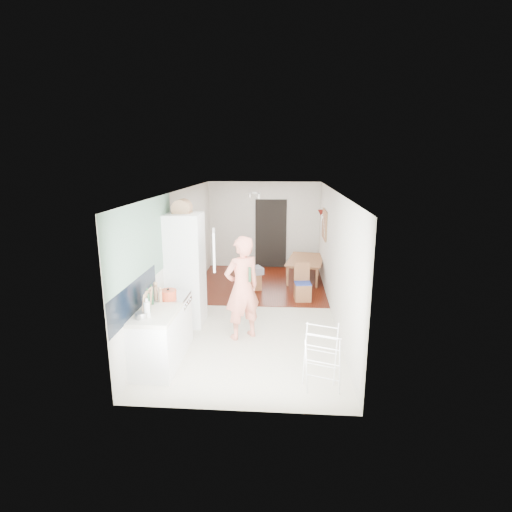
# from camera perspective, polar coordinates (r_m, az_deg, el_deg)

# --- Properties ---
(room_shell) EXTENTS (3.20, 7.00, 2.50)m
(room_shell) POSITION_cam_1_polar(r_m,az_deg,el_deg) (8.18, -0.11, 0.46)
(room_shell) COLOR beige
(room_shell) RESTS_ON ground
(floor) EXTENTS (3.20, 7.00, 0.01)m
(floor) POSITION_cam_1_polar(r_m,az_deg,el_deg) (8.56, -0.10, -7.71)
(floor) COLOR beige
(floor) RESTS_ON ground
(wood_floor_overlay) EXTENTS (3.20, 3.30, 0.01)m
(wood_floor_overlay) POSITION_cam_1_polar(r_m,az_deg,el_deg) (10.30, 0.65, -3.93)
(wood_floor_overlay) COLOR #52130A
(wood_floor_overlay) RESTS_ON room_shell
(sage_wall_panel) EXTENTS (0.02, 3.00, 1.30)m
(sage_wall_panel) POSITION_cam_1_polar(r_m,az_deg,el_deg) (6.46, -15.67, 1.80)
(sage_wall_panel) COLOR gray
(sage_wall_panel) RESTS_ON room_shell
(tile_splashback) EXTENTS (0.02, 1.90, 0.50)m
(tile_splashback) POSITION_cam_1_polar(r_m,az_deg,el_deg) (6.14, -16.91, -5.68)
(tile_splashback) COLOR black
(tile_splashback) RESTS_ON room_shell
(doorway_recess) EXTENTS (0.90, 0.04, 2.00)m
(doorway_recess) POSITION_cam_1_polar(r_m,az_deg,el_deg) (11.63, 2.13, 3.17)
(doorway_recess) COLOR black
(doorway_recess) RESTS_ON room_shell
(base_cabinet) EXTENTS (0.60, 0.90, 0.86)m
(base_cabinet) POSITION_cam_1_polar(r_m,az_deg,el_deg) (6.32, -13.98, -11.98)
(base_cabinet) COLOR white
(base_cabinet) RESTS_ON room_shell
(worktop) EXTENTS (0.62, 0.92, 0.06)m
(worktop) POSITION_cam_1_polar(r_m,az_deg,el_deg) (6.14, -14.23, -8.10)
(worktop) COLOR beige
(worktop) RESTS_ON room_shell
(range_cooker) EXTENTS (0.60, 0.60, 0.88)m
(range_cooker) POSITION_cam_1_polar(r_m,az_deg,el_deg) (6.97, -12.09, -9.29)
(range_cooker) COLOR white
(range_cooker) RESTS_ON room_shell
(cooker_top) EXTENTS (0.60, 0.60, 0.04)m
(cooker_top) POSITION_cam_1_polar(r_m,az_deg,el_deg) (6.80, -12.28, -5.72)
(cooker_top) COLOR silver
(cooker_top) RESTS_ON room_shell
(fridge_housing) EXTENTS (0.66, 0.66, 2.15)m
(fridge_housing) POSITION_cam_1_polar(r_m,az_deg,el_deg) (7.68, -10.04, -1.99)
(fridge_housing) COLOR white
(fridge_housing) RESTS_ON room_shell
(fridge_door) EXTENTS (0.14, 0.56, 0.70)m
(fridge_door) POSITION_cam_1_polar(r_m,az_deg,el_deg) (7.15, -6.02, 0.91)
(fridge_door) COLOR white
(fridge_door) RESTS_ON room_shell
(fridge_interior) EXTENTS (0.02, 0.52, 0.66)m
(fridge_interior) POSITION_cam_1_polar(r_m,az_deg,el_deg) (7.50, -7.89, 1.45)
(fridge_interior) COLOR white
(fridge_interior) RESTS_ON room_shell
(pinboard) EXTENTS (0.03, 0.90, 0.70)m
(pinboard) POSITION_cam_1_polar(r_m,az_deg,el_deg) (10.02, 9.78, 4.46)
(pinboard) COLOR tan
(pinboard) RESTS_ON room_shell
(pinboard_frame) EXTENTS (0.00, 0.94, 0.74)m
(pinboard_frame) POSITION_cam_1_polar(r_m,az_deg,el_deg) (10.02, 9.69, 4.47)
(pinboard_frame) COLOR brown
(pinboard_frame) RESTS_ON room_shell
(wall_sconce) EXTENTS (0.18, 0.18, 0.16)m
(wall_sconce) POSITION_cam_1_polar(r_m,az_deg,el_deg) (10.63, 9.27, 6.10)
(wall_sconce) COLOR maroon
(wall_sconce) RESTS_ON room_shell
(person) EXTENTS (0.96, 0.89, 2.19)m
(person) POSITION_cam_1_polar(r_m,az_deg,el_deg) (6.95, -2.01, -3.29)
(person) COLOR #F4886E
(person) RESTS_ON floor
(dining_table) EXTENTS (0.97, 1.46, 0.48)m
(dining_table) POSITION_cam_1_polar(r_m,az_deg,el_deg) (10.66, 7.22, -2.12)
(dining_table) COLOR brown
(dining_table) RESTS_ON floor
(dining_chair) EXTENTS (0.39, 0.39, 0.85)m
(dining_chair) POSITION_cam_1_polar(r_m,az_deg,el_deg) (9.03, 6.70, -3.80)
(dining_chair) COLOR brown
(dining_chair) RESTS_ON floor
(stool) EXTENTS (0.40, 0.40, 0.42)m
(stool) POSITION_cam_1_polar(r_m,az_deg,el_deg) (9.77, -0.31, -3.67)
(stool) COLOR brown
(stool) RESTS_ON floor
(grey_drape) EXTENTS (0.50, 0.50, 0.17)m
(grey_drape) POSITION_cam_1_polar(r_m,az_deg,el_deg) (9.64, -0.25, -2.09)
(grey_drape) COLOR slate
(grey_drape) RESTS_ON stool
(drying_rack) EXTENTS (0.57, 0.54, 0.90)m
(drying_rack) POSITION_cam_1_polar(r_m,az_deg,el_deg) (5.71, 9.37, -14.42)
(drying_rack) COLOR white
(drying_rack) RESTS_ON floor
(bread_bin) EXTENTS (0.35, 0.33, 0.18)m
(bread_bin) POSITION_cam_1_polar(r_m,az_deg,el_deg) (7.54, -10.52, 6.75)
(bread_bin) COLOR tan
(bread_bin) RESTS_ON fridge_housing
(red_casserole) EXTENTS (0.28, 0.28, 0.16)m
(red_casserole) POSITION_cam_1_polar(r_m,az_deg,el_deg) (6.60, -12.41, -5.42)
(red_casserole) COLOR #C64525
(red_casserole) RESTS_ON cooker_top
(steel_pan) EXTENTS (0.22, 0.22, 0.09)m
(steel_pan) POSITION_cam_1_polar(r_m,az_deg,el_deg) (5.95, -16.06, -8.14)
(steel_pan) COLOR silver
(steel_pan) RESTS_ON worktop
(held_bottle) EXTENTS (0.05, 0.05, 0.25)m
(held_bottle) POSITION_cam_1_polar(r_m,az_deg,el_deg) (6.78, -0.89, -2.66)
(held_bottle) COLOR #1D3F25
(held_bottle) RESTS_ON person
(bottle_a) EXTENTS (0.08, 0.08, 0.30)m
(bottle_a) POSITION_cam_1_polar(r_m,az_deg,el_deg) (6.08, -15.18, -6.53)
(bottle_a) COLOR #1D3F25
(bottle_a) RESTS_ON worktop
(bottle_b) EXTENTS (0.06, 0.06, 0.26)m
(bottle_b) POSITION_cam_1_polar(r_m,az_deg,el_deg) (6.43, -14.69, -5.59)
(bottle_b) COLOR #1D3F25
(bottle_b) RESTS_ON worktop
(bottle_c) EXTENTS (0.11, 0.11, 0.23)m
(bottle_c) POSITION_cam_1_polar(r_m,az_deg,el_deg) (5.95, -15.31, -7.40)
(bottle_c) COLOR silver
(bottle_c) RESTS_ON worktop
(pepper_mill_front) EXTENTS (0.08, 0.08, 0.24)m
(pepper_mill_front) POSITION_cam_1_polar(r_m,az_deg,el_deg) (6.60, -14.11, -5.14)
(pepper_mill_front) COLOR tan
(pepper_mill_front) RESTS_ON worktop
(pepper_mill_back) EXTENTS (0.06, 0.06, 0.20)m
(pepper_mill_back) POSITION_cam_1_polar(r_m,az_deg,el_deg) (6.49, -13.50, -5.61)
(pepper_mill_back) COLOR tan
(pepper_mill_back) RESTS_ON worktop
(chopping_boards) EXTENTS (0.06, 0.26, 0.35)m
(chopping_boards) POSITION_cam_1_polar(r_m,az_deg,el_deg) (6.09, -15.28, -6.25)
(chopping_boards) COLOR tan
(chopping_boards) RESTS_ON worktop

